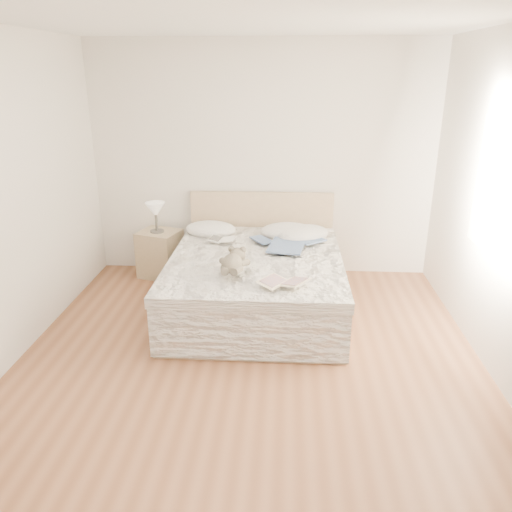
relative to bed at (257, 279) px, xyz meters
name	(u,v)px	position (x,y,z in m)	size (l,w,h in m)	color
floor	(248,369)	(0.00, -1.19, -0.31)	(4.00, 4.50, 0.00)	brown
ceiling	(245,13)	(0.00, -1.19, 2.39)	(4.00, 4.50, 0.00)	white
wall_back	(262,162)	(0.00, 1.06, 1.04)	(4.00, 0.02, 2.70)	silver
wall_front	(191,401)	(0.00, -3.44, 1.04)	(4.00, 0.02, 2.70)	silver
window	(506,195)	(1.99, -0.89, 1.14)	(0.02, 1.30, 1.10)	white
bed	(257,279)	(0.00, 0.00, 0.00)	(1.72, 2.14, 1.00)	tan
nightstand	(160,254)	(-1.21, 0.78, -0.03)	(0.45, 0.40, 0.56)	tan
table_lamp	(156,211)	(-1.22, 0.75, 0.51)	(0.29, 0.29, 0.36)	#4A4640
pillow_left	(211,229)	(-0.57, 0.65, 0.33)	(0.58, 0.41, 0.17)	white
pillow_middle	(287,231)	(0.31, 0.63, 0.33)	(0.60, 0.42, 0.18)	white
pillow_right	(303,234)	(0.49, 0.54, 0.33)	(0.61, 0.43, 0.18)	white
blouse	(287,245)	(0.31, 0.17, 0.32)	(0.55, 0.59, 0.02)	#364C75
photo_book	(222,240)	(-0.39, 0.31, 0.32)	(0.29, 0.20, 0.02)	white
childrens_book	(284,283)	(0.29, -0.81, 0.32)	(0.38, 0.26, 0.02)	#FFF1CA
teddy_bear	(232,270)	(-0.19, -0.60, 0.34)	(0.25, 0.35, 0.19)	#6B6252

